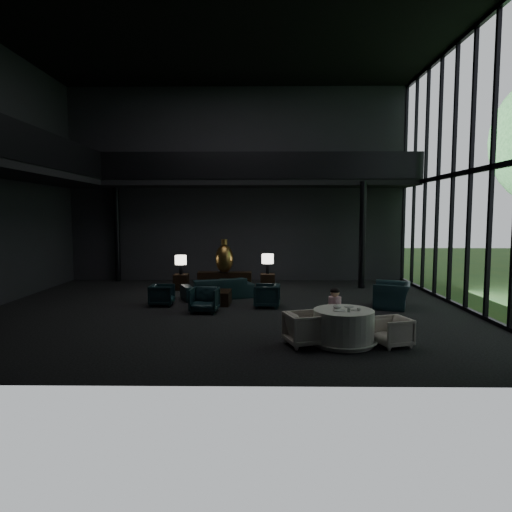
{
  "coord_description": "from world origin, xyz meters",
  "views": [
    {
      "loc": [
        1.01,
        -13.16,
        2.78
      ],
      "look_at": [
        0.84,
        0.5,
        1.53
      ],
      "focal_mm": 32.0,
      "sensor_mm": 36.0,
      "label": 1
    }
  ],
  "objects_px": {
    "table_lamp_right": "(268,260)",
    "lounge_armchair_west": "(162,295)",
    "table_lamp_left": "(181,261)",
    "side_table_right": "(268,282)",
    "side_table_left": "(181,282)",
    "dining_chair_east": "(392,332)",
    "sofa": "(217,283)",
    "lounge_armchair_south": "(204,299)",
    "console": "(225,281)",
    "coffee_table": "(215,298)",
    "lounge_armchair_east": "(267,295)",
    "window_armchair": "(392,290)",
    "dining_chair_west": "(305,327)",
    "bronze_urn": "(224,258)",
    "dining_chair_north": "(339,320)",
    "dining_table": "(343,329)",
    "child": "(335,301)"
  },
  "relations": [
    {
      "from": "bronze_urn",
      "to": "dining_chair_east",
      "type": "bearing_deg",
      "value": -60.27
    },
    {
      "from": "dining_table",
      "to": "lounge_armchair_south",
      "type": "bearing_deg",
      "value": 136.95
    },
    {
      "from": "lounge_armchair_east",
      "to": "dining_chair_east",
      "type": "height_order",
      "value": "lounge_armchair_east"
    },
    {
      "from": "table_lamp_right",
      "to": "dining_chair_west",
      "type": "height_order",
      "value": "table_lamp_right"
    },
    {
      "from": "table_lamp_left",
      "to": "side_table_right",
      "type": "bearing_deg",
      "value": 1.71
    },
    {
      "from": "table_lamp_right",
      "to": "lounge_armchair_south",
      "type": "xyz_separation_m",
      "value": [
        -1.85,
        -4.06,
        -0.71
      ]
    },
    {
      "from": "console",
      "to": "dining_chair_north",
      "type": "bearing_deg",
      "value": -63.56
    },
    {
      "from": "table_lamp_right",
      "to": "lounge_armchair_west",
      "type": "distance_m",
      "value": 4.57
    },
    {
      "from": "table_lamp_left",
      "to": "table_lamp_right",
      "type": "height_order",
      "value": "table_lamp_right"
    },
    {
      "from": "bronze_urn",
      "to": "side_table_left",
      "type": "relative_size",
      "value": 2.13
    },
    {
      "from": "dining_chair_east",
      "to": "dining_chair_west",
      "type": "bearing_deg",
      "value": -109.58
    },
    {
      "from": "console",
      "to": "dining_chair_east",
      "type": "distance_m",
      "value": 8.46
    },
    {
      "from": "bronze_urn",
      "to": "table_lamp_left",
      "type": "height_order",
      "value": "bronze_urn"
    },
    {
      "from": "lounge_armchair_west",
      "to": "lounge_armchair_south",
      "type": "bearing_deg",
      "value": -124.31
    },
    {
      "from": "bronze_urn",
      "to": "side_table_right",
      "type": "distance_m",
      "value": 1.82
    },
    {
      "from": "sofa",
      "to": "dining_table",
      "type": "relative_size",
      "value": 1.78
    },
    {
      "from": "table_lamp_left",
      "to": "coffee_table",
      "type": "distance_m",
      "value": 3.21
    },
    {
      "from": "dining_table",
      "to": "bronze_urn",
      "type": "bearing_deg",
      "value": 113.72
    },
    {
      "from": "lounge_armchair_west",
      "to": "console",
      "type": "bearing_deg",
      "value": -28.26
    },
    {
      "from": "console",
      "to": "lounge_armchair_east",
      "type": "bearing_deg",
      "value": -65.29
    },
    {
      "from": "window_armchair",
      "to": "side_table_right",
      "type": "bearing_deg",
      "value": -113.29
    },
    {
      "from": "side_table_right",
      "to": "side_table_left",
      "type": "bearing_deg",
      "value": -178.84
    },
    {
      "from": "table_lamp_right",
      "to": "lounge_armchair_west",
      "type": "relative_size",
      "value": 1.13
    },
    {
      "from": "bronze_urn",
      "to": "window_armchair",
      "type": "relative_size",
      "value": 0.97
    },
    {
      "from": "console",
      "to": "dining_chair_north",
      "type": "distance_m",
      "value": 7.15
    },
    {
      "from": "sofa",
      "to": "lounge_armchair_east",
      "type": "bearing_deg",
      "value": 115.57
    },
    {
      "from": "side_table_right",
      "to": "lounge_armchair_east",
      "type": "height_order",
      "value": "lounge_armchair_east"
    },
    {
      "from": "sofa",
      "to": "lounge_armchair_south",
      "type": "height_order",
      "value": "sofa"
    },
    {
      "from": "side_table_right",
      "to": "lounge_armchair_east",
      "type": "distance_m",
      "value": 3.21
    },
    {
      "from": "table_lamp_right",
      "to": "sofa",
      "type": "distance_m",
      "value": 2.57
    },
    {
      "from": "window_armchair",
      "to": "dining_chair_east",
      "type": "distance_m",
      "value": 4.13
    },
    {
      "from": "table_lamp_right",
      "to": "dining_chair_west",
      "type": "distance_m",
      "value": 7.37
    },
    {
      "from": "console",
      "to": "bronze_urn",
      "type": "distance_m",
      "value": 0.85
    },
    {
      "from": "lounge_armchair_west",
      "to": "coffee_table",
      "type": "height_order",
      "value": "lounge_armchair_west"
    },
    {
      "from": "lounge_armchair_west",
      "to": "lounge_armchair_east",
      "type": "height_order",
      "value": "lounge_armchair_east"
    },
    {
      "from": "side_table_right",
      "to": "lounge_armchair_east",
      "type": "relative_size",
      "value": 0.77
    },
    {
      "from": "console",
      "to": "lounge_armchair_east",
      "type": "relative_size",
      "value": 2.66
    },
    {
      "from": "table_lamp_left",
      "to": "table_lamp_right",
      "type": "distance_m",
      "value": 3.21
    },
    {
      "from": "console",
      "to": "bronze_urn",
      "type": "height_order",
      "value": "bronze_urn"
    },
    {
      "from": "coffee_table",
      "to": "child",
      "type": "xyz_separation_m",
      "value": [
        3.15,
        -3.48,
        0.56
      ]
    },
    {
      "from": "lounge_armchair_east",
      "to": "window_armchair",
      "type": "relative_size",
      "value": 0.59
    },
    {
      "from": "table_lamp_right",
      "to": "sofa",
      "type": "xyz_separation_m",
      "value": [
        -1.69,
        -1.84,
        -0.6
      ]
    },
    {
      "from": "lounge_armchair_west",
      "to": "table_lamp_right",
      "type": "bearing_deg",
      "value": -46.77
    },
    {
      "from": "window_armchair",
      "to": "bronze_urn",
      "type": "bearing_deg",
      "value": -103.39
    },
    {
      "from": "bronze_urn",
      "to": "dining_chair_north",
      "type": "xyz_separation_m",
      "value": [
        3.19,
        -6.28,
        -0.83
      ]
    },
    {
      "from": "table_lamp_right",
      "to": "window_armchair",
      "type": "bearing_deg",
      "value": -42.67
    },
    {
      "from": "dining_chair_north",
      "to": "dining_chair_west",
      "type": "xyz_separation_m",
      "value": [
        -0.89,
        -0.93,
        0.06
      ]
    },
    {
      "from": "table_lamp_right",
      "to": "window_armchair",
      "type": "distance_m",
      "value": 5.01
    },
    {
      "from": "lounge_armchair_south",
      "to": "window_armchair",
      "type": "height_order",
      "value": "window_armchair"
    },
    {
      "from": "lounge_armchair_west",
      "to": "dining_chair_east",
      "type": "xyz_separation_m",
      "value": [
        5.81,
        -4.24,
        -0.02
      ]
    }
  ]
}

